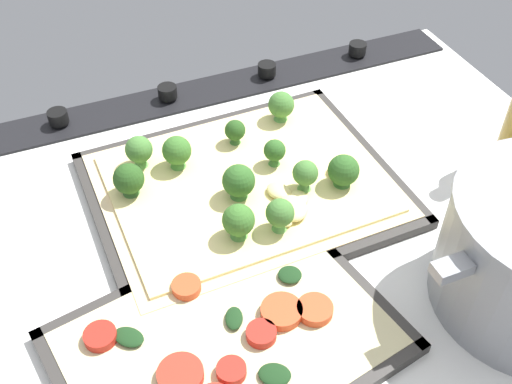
{
  "coord_description": "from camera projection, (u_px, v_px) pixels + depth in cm",
  "views": [
    {
      "loc": [
        25.06,
        44.49,
        53.96
      ],
      "look_at": [
        5.76,
        -2.03,
        5.88
      ],
      "focal_mm": 43.67,
      "sensor_mm": 36.0,
      "label": 1
    }
  ],
  "objects": [
    {
      "name": "stove_control_panel",
      "position": [
        219.0,
        87.0,
        0.94
      ],
      "size": [
        76.13,
        7.0,
        2.6
      ],
      "color": "black",
      "rests_on": "ground_plane"
    },
    {
      "name": "veggie_pizza_back",
      "position": [
        228.0,
        340.0,
        0.61
      ],
      "size": [
        33.36,
        25.95,
        1.9
      ],
      "color": "beige",
      "rests_on": "baking_tray_back"
    },
    {
      "name": "ground_plane",
      "position": [
        307.0,
        234.0,
        0.75
      ],
      "size": [
        79.31,
        68.33,
        3.0
      ],
      "primitive_type": "cube",
      "color": "silver"
    },
    {
      "name": "baking_tray_back",
      "position": [
        228.0,
        344.0,
        0.62
      ],
      "size": [
        36.16,
        28.75,
        1.3
      ],
      "color": "#33302D",
      "rests_on": "ground_plane"
    },
    {
      "name": "baking_tray_front",
      "position": [
        245.0,
        191.0,
        0.78
      ],
      "size": [
        37.63,
        30.49,
        1.3
      ],
      "color": "#33302D",
      "rests_on": "ground_plane"
    },
    {
      "name": "broccoli_pizza",
      "position": [
        244.0,
        181.0,
        0.77
      ],
      "size": [
        35.18,
        28.04,
        5.85
      ],
      "color": "beige",
      "rests_on": "baking_tray_front"
    }
  ]
}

